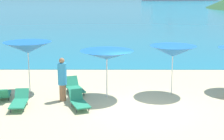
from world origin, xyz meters
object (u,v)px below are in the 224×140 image
Objects in this scene: lounge_chair_5 at (79,101)px; lounge_chair_6 at (3,94)px; umbrella_3 at (173,51)px; lounge_chair_1 at (75,87)px; umbrella_1 at (28,47)px; beachgoer_0 at (62,78)px; umbrella_2 at (107,55)px; lounge_chair_3 at (20,101)px.

lounge_chair_5 is 0.94× the size of lounge_chair_6.
umbrella_3 is 1.34× the size of lounge_chair_1.
beachgoer_0 is (1.71, -1.27, -1.11)m from umbrella_1.
beachgoer_0 is (-1.86, -0.50, -0.91)m from umbrella_2.
umbrella_1 is at bearing 116.60° from lounge_chair_5.
umbrella_2 is 1.65× the size of lounge_chair_5.
umbrella_3 reaches higher than lounge_chair_6.
umbrella_3 reaches higher than umbrella_2.
lounge_chair_5 is (-1.08, -1.45, -1.61)m from umbrella_2.
umbrella_2 is 2.13m from beachgoer_0.
umbrella_2 reaches higher than lounge_chair_1.
lounge_chair_5 is at bearing -153.56° from umbrella_3.
beachgoer_0 is (-4.78, -1.03, -0.99)m from umbrella_3.
lounge_chair_3 is (-3.46, -1.39, -1.61)m from umbrella_2.
umbrella_3 reaches higher than lounge_chair_1.
umbrella_3 reaches higher than lounge_chair_3.
umbrella_1 is 2.76m from lounge_chair_1.
lounge_chair_6 is at bearing 102.15° from beachgoer_0.
lounge_chair_6 is (-4.42, -0.39, -1.62)m from umbrella_2.
lounge_chair_5 is at bearing -6.88° from lounge_chair_3.
lounge_chair_3 is at bearing -163.21° from umbrella_3.
beachgoer_0 is at bearing -36.52° from umbrella_1.
umbrella_1 reaches higher than lounge_chair_1.
umbrella_1 is 3.66m from umbrella_2.
umbrella_1 is 2.41m from beachgoer_0.
umbrella_2 reaches higher than lounge_chair_3.
umbrella_3 is at bearing -22.51° from lounge_chair_1.
lounge_chair_1 is at bearing -3.64° from beachgoer_0.
umbrella_2 is 4.06m from lounge_chair_3.
lounge_chair_1 is 2.82m from lounge_chair_3.
lounge_chair_3 is (-1.96, -2.02, -0.01)m from lounge_chair_1.
lounge_chair_6 is 0.84× the size of beachgoer_0.
lounge_chair_3 is (-6.38, -1.93, -1.69)m from umbrella_3.
umbrella_1 is at bearing 87.74° from lounge_chair_3.
umbrella_3 reaches higher than lounge_chair_5.
umbrella_3 is (2.92, 0.53, 0.08)m from umbrella_2.
beachgoer_0 is at bearing 23.93° from lounge_chair_3.
lounge_chair_1 is 3.10m from lounge_chair_6.
umbrella_1 reaches higher than lounge_chair_5.
umbrella_1 is 1.46× the size of lounge_chair_3.
beachgoer_0 reaches higher than lounge_chair_6.
lounge_chair_3 is at bearing -86.89° from umbrella_1.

